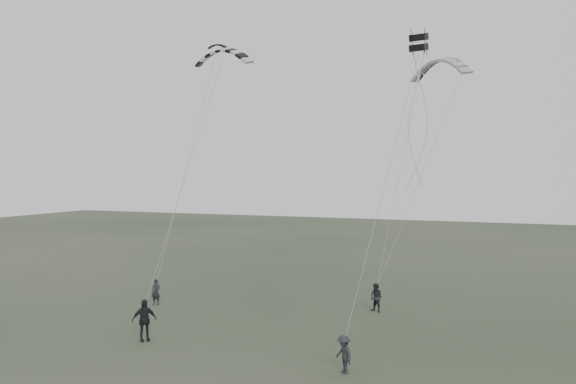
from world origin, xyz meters
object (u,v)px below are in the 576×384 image
(kite_pale_large, at_px, (440,60))
(kite_box, at_px, (419,42))
(flyer_left, at_px, (156,292))
(kite_striped, at_px, (223,50))
(flyer_far, at_px, (344,354))
(kite_dark_small, at_px, (217,45))
(flyer_center, at_px, (144,320))
(flyer_right, at_px, (376,298))

(kite_pale_large, distance_m, kite_box, 13.30)
(flyer_left, xyz_separation_m, kite_box, (15.40, -2.47, 12.67))
(kite_pale_large, distance_m, kite_striped, 15.04)
(flyer_far, relative_size, kite_dark_small, 1.15)
(flyer_left, distance_m, kite_box, 20.09)
(kite_pale_large, bearing_deg, flyer_center, -92.50)
(flyer_left, xyz_separation_m, kite_dark_small, (0.31, 6.98, 15.79))
(flyer_left, bearing_deg, kite_box, -22.10)
(flyer_center, distance_m, kite_box, 17.55)
(flyer_left, bearing_deg, flyer_center, -72.68)
(kite_box, bearing_deg, flyer_far, -106.83)
(flyer_left, bearing_deg, kite_pale_large, 22.82)
(kite_pale_large, bearing_deg, flyer_right, -76.61)
(flyer_center, bearing_deg, flyer_far, -50.88)
(flyer_center, distance_m, kite_pale_large, 24.74)
(flyer_right, bearing_deg, kite_striped, -132.11)
(kite_box, bearing_deg, flyer_right, 127.77)
(flyer_center, relative_size, kite_box, 2.63)
(flyer_left, relative_size, flyer_far, 1.02)
(flyer_left, relative_size, flyer_right, 0.94)
(flyer_left, relative_size, kite_striped, 0.47)
(kite_striped, bearing_deg, kite_pale_large, 45.50)
(kite_dark_small, xyz_separation_m, kite_pale_large, (14.54, 3.73, -1.40))
(flyer_left, height_order, flyer_right, flyer_right)
(flyer_right, xyz_separation_m, kite_pale_large, (2.47, 7.68, 14.35))
(flyer_right, xyz_separation_m, flyer_center, (-8.78, -9.19, 0.17))
(kite_dark_small, height_order, kite_box, kite_dark_small)
(kite_dark_small, bearing_deg, flyer_far, -48.92)
(flyer_right, bearing_deg, flyer_center, -109.18)
(flyer_left, height_order, kite_dark_small, kite_dark_small)
(flyer_left, height_order, flyer_center, flyer_center)
(kite_dark_small, height_order, kite_striped, kite_dark_small)
(kite_dark_small, xyz_separation_m, kite_striped, (4.33, -7.29, -2.17))
(kite_dark_small, distance_m, kite_striped, 8.76)
(flyer_left, distance_m, flyer_center, 7.13)
(flyer_center, xyz_separation_m, kite_box, (11.80, 3.69, 12.46))
(flyer_right, relative_size, flyer_center, 0.83)
(kite_pale_large, height_order, kite_box, kite_pale_large)
(flyer_left, bearing_deg, flyer_far, -40.22)
(flyer_center, bearing_deg, flyer_right, -0.58)
(flyer_far, distance_m, kite_striped, 17.41)
(flyer_center, height_order, kite_striped, kite_striped)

